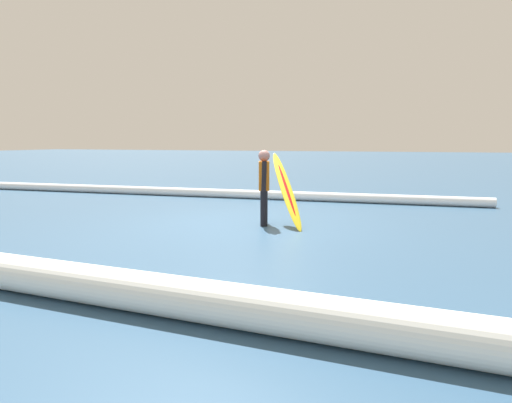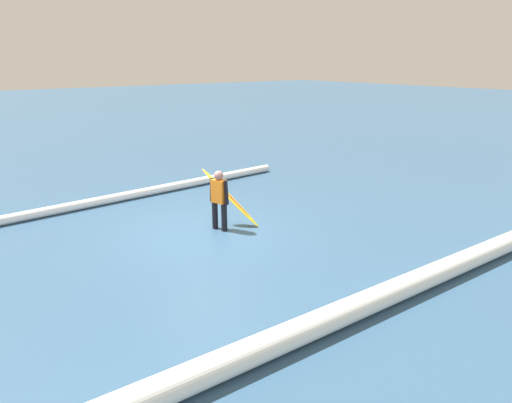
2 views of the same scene
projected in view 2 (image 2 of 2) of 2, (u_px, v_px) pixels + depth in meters
The scene contains 5 objects.
ground_plane at pixel (204, 232), 10.69m from camera, with size 121.71×121.71×0.00m, color #315272.
surfer at pixel (219, 197), 10.58m from camera, with size 0.29×0.54×1.44m.
surfboard at pixel (230, 198), 10.96m from camera, with size 1.05×1.32×1.40m.
wave_crest_foreground at pixel (45, 212), 11.68m from camera, with size 0.25×0.25×15.36m, color white.
wave_crest_midground at pixel (453, 266), 8.46m from camera, with size 0.39×0.39×14.79m, color white.
Camera 2 is at (5.17, 8.64, 3.86)m, focal length 31.83 mm.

